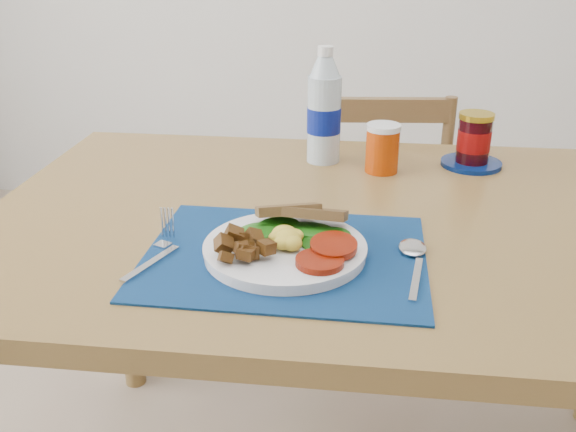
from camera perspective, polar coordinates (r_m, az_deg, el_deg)
The scene contains 9 objects.
table at distance 1.22m, azimuth 6.41°, elevation -3.47°, with size 1.40×0.90×0.75m.
chair_far at distance 1.91m, azimuth 8.25°, elevation 2.13°, with size 0.41×0.39×1.01m.
placemat at distance 1.03m, azimuth -0.27°, elevation -3.55°, with size 0.45×0.35×0.00m, color #041232.
breakfast_plate at distance 1.02m, azimuth -0.58°, elevation -2.64°, with size 0.26×0.26×0.06m.
fork at distance 1.05m, azimuth -11.43°, elevation -3.09°, with size 0.06×0.18×0.00m.
spoon at distance 1.03m, azimuth 11.09°, elevation -3.62°, with size 0.05×0.19×0.01m.
water_bottle at distance 1.43m, azimuth 3.22°, elevation 9.21°, with size 0.08×0.08×0.26m.
juice_glass at distance 1.39m, azimuth 8.39°, elevation 5.87°, with size 0.07×0.07×0.10m, color #AD3404.
jam_on_saucer at distance 1.47m, azimuth 16.17°, elevation 6.27°, with size 0.13×0.13×0.12m.
Camera 1 is at (-0.01, -0.88, 1.23)m, focal length 40.00 mm.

